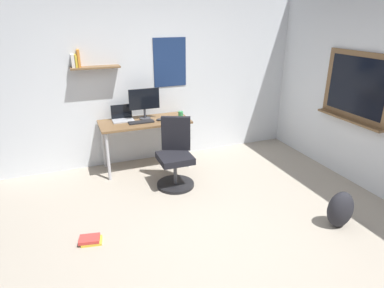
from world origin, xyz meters
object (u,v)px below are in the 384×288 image
Objects in this scene: backpack at (340,209)px; book_stack_on_floor at (90,240)px; desk at (145,126)px; computer_mouse at (160,120)px; laptop at (122,117)px; coffee_mug at (181,114)px; monitor_primary at (144,102)px; keyboard at (141,122)px; office_chair at (175,157)px.

backpack is 2.76m from book_stack_on_floor.
desk is 12.81× the size of computer_mouse.
coffee_mug is (0.87, -0.17, -0.01)m from laptop.
monitor_primary is 0.33m from keyboard.
desk is 1.40× the size of office_chair.
book_stack_on_floor is at bearing 165.00° from backpack.
backpack is at bearing -15.00° from book_stack_on_floor.
desk is 3.07× the size of backpack.
monitor_primary reaches higher than laptop.
book_stack_on_floor is (-1.58, -1.58, -0.77)m from coffee_mug.
monitor_primary reaches higher than book_stack_on_floor.
backpack is (1.65, -2.31, -0.46)m from desk.
desk is at bearing 125.44° from backpack.
coffee_mug reaches higher than computer_mouse.
computer_mouse is (0.28, 0.00, 0.01)m from keyboard.
keyboard is 0.64m from coffee_mug.
computer_mouse is at bearing 122.62° from backpack.
laptop is at bearing 169.09° from coffee_mug.
computer_mouse is at bearing 93.32° from office_chair.
backpack is at bearing -54.56° from desk.
office_chair is at bearing -74.64° from monitor_primary.
office_chair reaches higher than keyboard.
office_chair is at bearing 130.74° from backpack.
keyboard is at bearing 58.33° from book_stack_on_floor.
coffee_mug is (0.57, -0.02, 0.13)m from desk.
computer_mouse is 0.41× the size of book_stack_on_floor.
desk is 0.78m from office_chair.
laptop is 0.56m from computer_mouse.
book_stack_on_floor is at bearing -121.57° from monitor_primary.
laptop is at bearing 67.87° from book_stack_on_floor.
desk is at bearing 57.79° from book_stack_on_floor.
monitor_primary reaches higher than coffee_mug.
coffee_mug is at bearing 45.04° from book_stack_on_floor.
monitor_primary is 1.25× the size of keyboard.
coffee_mug is 0.36× the size of book_stack_on_floor.
keyboard reaches higher than desk.
keyboard is 0.85× the size of backpack.
laptop reaches higher than book_stack_on_floor.
office_chair is (0.25, -0.69, -0.27)m from desk.
book_stack_on_floor is at bearing -144.11° from office_chair.
desk is 0.14m from keyboard.
laptop is at bearing 128.39° from backpack.
monitor_primary is (0.03, 0.09, 0.36)m from desk.
office_chair is at bearing -62.90° from keyboard.
laptop is 0.32m from keyboard.
coffee_mug is at bearing 4.52° from keyboard.
backpack reaches higher than book_stack_on_floor.
office_chair is at bearing -70.17° from desk.
backpack is at bearing -51.61° from laptop.
desk is 5.24× the size of book_stack_on_floor.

